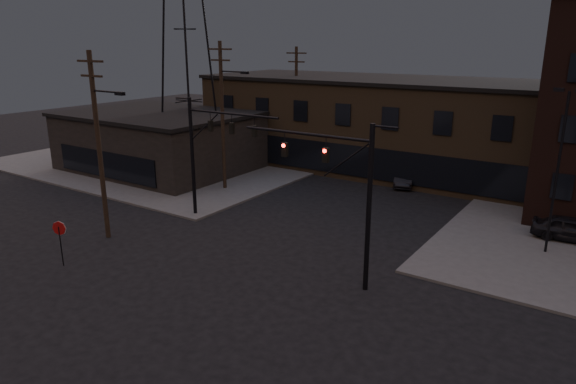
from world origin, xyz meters
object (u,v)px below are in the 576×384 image
(traffic_signal_near, at_px, (347,187))
(traffic_signal_far, at_px, (206,145))
(stop_sign, at_px, (60,233))
(car_crossing, at_px, (404,178))
(parked_car_lot_a, at_px, (571,229))

(traffic_signal_near, distance_m, traffic_signal_far, 12.57)
(traffic_signal_far, distance_m, stop_sign, 10.55)
(stop_sign, bearing_deg, traffic_signal_near, 25.90)
(stop_sign, bearing_deg, traffic_signal_far, 82.68)
(car_crossing, bearing_deg, parked_car_lot_a, -44.46)
(traffic_signal_far, height_order, stop_sign, traffic_signal_far)
(traffic_signal_near, bearing_deg, stop_sign, -154.10)
(parked_car_lot_a, bearing_deg, traffic_signal_near, 142.14)
(traffic_signal_near, distance_m, stop_sign, 15.17)
(parked_car_lot_a, relative_size, car_crossing, 1.04)
(stop_sign, distance_m, car_crossing, 26.71)
(traffic_signal_near, bearing_deg, parked_car_lot_a, 54.83)
(traffic_signal_near, height_order, parked_car_lot_a, traffic_signal_near)
(traffic_signal_near, relative_size, stop_sign, 3.23)
(parked_car_lot_a, bearing_deg, stop_sign, 127.68)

